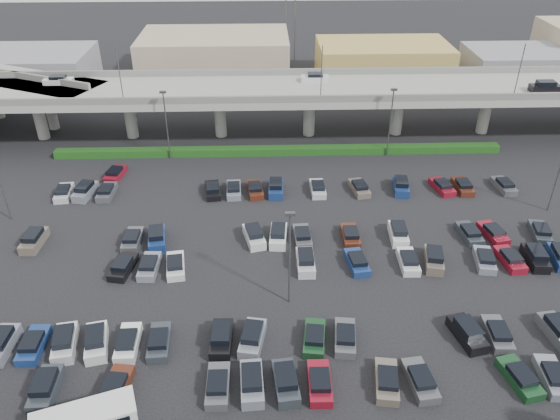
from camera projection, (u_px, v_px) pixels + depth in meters
ground at (286, 253)px, 60.25m from camera, size 280.00×280.00×0.00m
overpass at (276, 93)px, 83.78m from camera, size 150.00×13.00×15.80m
hedge at (279, 151)px, 81.21m from camera, size 66.00×1.60×1.10m
parked_cars at (304, 275)px, 55.96m from camera, size 62.82×41.67×1.67m
light_poles at (247, 196)px, 58.55m from camera, size 66.90×48.38×10.30m
distant_buildings at (334, 57)px, 111.15m from camera, size 138.00×24.00×9.00m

